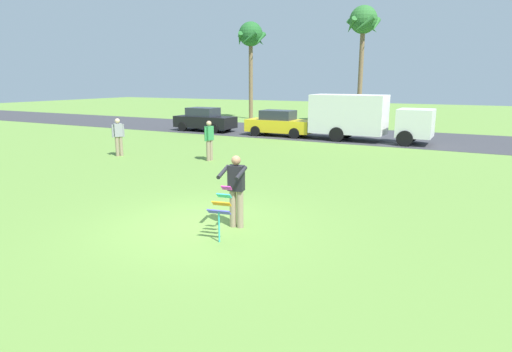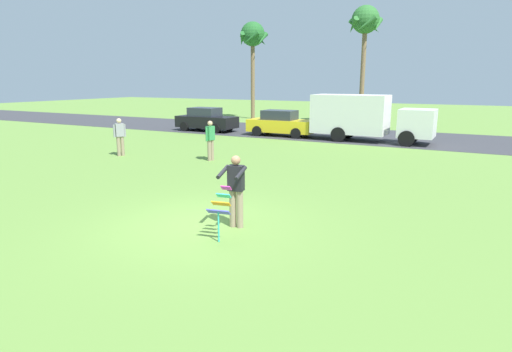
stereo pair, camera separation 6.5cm
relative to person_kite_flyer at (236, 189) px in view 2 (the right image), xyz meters
The scene contains 11 objects.
ground_plane 1.27m from the person_kite_flyer, 160.05° to the right, with size 120.00×120.00×0.00m, color olive.
road_strip 18.58m from the person_kite_flyer, 92.45° to the left, with size 120.00×8.00×0.01m, color #38383D.
person_kite_flyer is the anchor object (origin of this frame).
kite_held 0.87m from the person_kite_flyer, 81.61° to the right, with size 0.53×0.69×1.15m.
parked_car_black 20.04m from the person_kite_flyer, 126.33° to the left, with size 4.23×1.88×1.60m.
parked_car_yellow 17.30m from the person_kite_flyer, 111.07° to the left, with size 4.22×1.87×1.60m.
parked_truck_white_box 16.18m from the person_kite_flyer, 93.69° to the left, with size 6.72×2.17×2.62m.
palm_tree_left_near 30.32m from the person_kite_flyer, 117.52° to the left, with size 2.58×2.71×8.44m.
palm_tree_right_near 27.09m from the person_kite_flyer, 98.25° to the left, with size 2.58×2.71×9.00m.
person_walker_near 8.84m from the person_kite_flyer, 127.65° to the left, with size 0.26×0.57×1.73m.
person_walker_far 11.49m from the person_kite_flyer, 148.18° to the left, with size 0.37×0.51×1.73m.
Camera 2 is at (5.76, -8.08, 3.43)m, focal length 30.09 mm.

